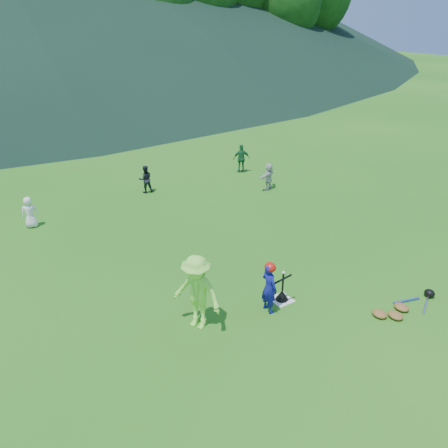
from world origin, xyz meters
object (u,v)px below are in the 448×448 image
Objects in this scene: home_plate at (282,300)px; equipment_pile at (402,307)px; fielder_b at (145,179)px; fielder_d at (268,176)px; batter_child at (269,288)px; adult_coach at (197,293)px; fielder_c at (241,159)px; fielder_a at (30,212)px; batting_tee at (282,295)px.

equipment_pile is (2.03, -1.69, 0.06)m from home_plate.
equipment_pile is at bearing 113.22° from fielder_b.
equipment_pile is (-1.90, -7.41, -0.44)m from fielder_d.
batter_child is 1.63m from adult_coach.
fielder_b is 9.73m from equipment_pile.
home_plate is 6.96m from fielder_d.
fielder_c is at bearing -119.64° from fielder_d.
equipment_pile is (6.14, -8.70, -0.42)m from fielder_a.
batting_tee is 2.64m from equipment_pile.
batter_child is at bearing 48.53° from adult_coach.
batter_child reaches higher than batting_tee.
fielder_b is 0.56× the size of equipment_pile.
batter_child is 3.01m from equipment_pile.
adult_coach is (-1.57, 0.35, 0.24)m from batter_child.
fielder_c reaches higher than fielder_d.
fielder_d is (3.95, -2.09, 0.00)m from fielder_b.
home_plate is 0.38× the size of batter_child.
equipment_pile is (2.05, -9.50, -0.44)m from fielder_b.
adult_coach is at bearing 174.00° from home_plate.
batter_child reaches higher than home_plate.
adult_coach reaches higher than batting_tee.
batter_child is 1.17× the size of fielder_d.
adult_coach is 8.14m from fielder_d.
adult_coach is 2.19m from batting_tee.
batting_tee is at bearing -76.42° from batter_child.
batting_tee is 0.38× the size of equipment_pile.
adult_coach reaches higher than fielder_c.
fielder_b is 7.82m from batting_tee.
adult_coach is 1.65× the size of fielder_b.
fielder_c is 0.64× the size of equipment_pile.
home_plate is 0.78m from batter_child.
home_plate is 8.14m from fielder_a.
fielder_b is at bearing 136.16° from adult_coach.
adult_coach reaches higher than home_plate.
equipment_pile reaches higher than home_plate.
equipment_pile is at bearing -39.84° from home_plate.
fielder_b is at bearing 102.19° from equipment_pile.
batter_child is 7.34m from fielder_d.
adult_coach is at bearing 74.30° from fielder_c.
home_plate is at bearing 133.04° from fielder_a.
fielder_c is at bearing 77.44° from equipment_pile.
equipment_pile is (2.52, -1.55, -0.53)m from batter_child.
adult_coach is 2.45× the size of batting_tee.
adult_coach reaches higher than fielder_d.
home_plate is at bearing 55.17° from adult_coach.
fielder_a is 8.13m from fielder_d.
adult_coach is 7.10m from fielder_a.
fielder_d is 1.49× the size of batting_tee.
fielder_b is (0.47, 7.95, -0.09)m from batter_child.
batter_child is 0.66× the size of equipment_pile.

